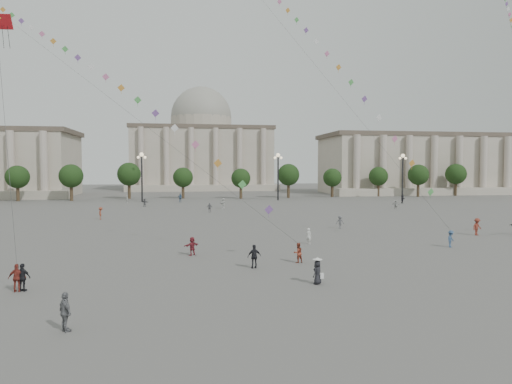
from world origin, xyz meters
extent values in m
plane|color=#4F4D4B|center=(0.00, 0.00, 0.00)|extent=(360.00, 360.00, 0.00)
cube|color=#A79F8C|center=(75.00, 95.00, 8.00)|extent=(80.00, 22.00, 16.00)
cube|color=brown|center=(75.00, 95.00, 16.60)|extent=(81.60, 22.44, 1.20)
cube|color=#A79F8C|center=(75.00, 82.00, 1.00)|extent=(84.00, 4.00, 2.00)
cube|color=#A79F8C|center=(0.00, 130.00, 10.00)|extent=(46.00, 30.00, 20.00)
cube|color=brown|center=(0.00, 130.00, 20.60)|extent=(46.92, 30.60, 1.20)
cube|color=#A79F8C|center=(0.00, 113.00, 1.00)|extent=(48.30, 4.00, 2.00)
cylinder|color=#A79F8C|center=(0.00, 130.00, 22.50)|extent=(21.00, 21.00, 5.00)
sphere|color=gray|center=(0.00, 130.00, 25.00)|extent=(21.00, 21.00, 21.00)
cylinder|color=#372B1B|center=(-42.00, 78.00, 1.76)|extent=(0.70, 0.70, 3.52)
sphere|color=#183213|center=(-42.00, 78.00, 5.44)|extent=(5.12, 5.12, 5.12)
cylinder|color=#372B1B|center=(-30.00, 78.00, 1.76)|extent=(0.70, 0.70, 3.52)
sphere|color=#183213|center=(-30.00, 78.00, 5.44)|extent=(5.12, 5.12, 5.12)
cylinder|color=#372B1B|center=(-18.00, 78.00, 1.76)|extent=(0.70, 0.70, 3.52)
sphere|color=#183213|center=(-18.00, 78.00, 5.44)|extent=(5.12, 5.12, 5.12)
cylinder|color=#372B1B|center=(-6.00, 78.00, 1.76)|extent=(0.70, 0.70, 3.52)
sphere|color=#183213|center=(-6.00, 78.00, 5.44)|extent=(5.12, 5.12, 5.12)
cylinder|color=#372B1B|center=(6.00, 78.00, 1.76)|extent=(0.70, 0.70, 3.52)
sphere|color=#183213|center=(6.00, 78.00, 5.44)|extent=(5.12, 5.12, 5.12)
cylinder|color=#372B1B|center=(18.00, 78.00, 1.76)|extent=(0.70, 0.70, 3.52)
sphere|color=#183213|center=(18.00, 78.00, 5.44)|extent=(5.12, 5.12, 5.12)
cylinder|color=#372B1B|center=(30.00, 78.00, 1.76)|extent=(0.70, 0.70, 3.52)
sphere|color=#183213|center=(30.00, 78.00, 5.44)|extent=(5.12, 5.12, 5.12)
cylinder|color=#372B1B|center=(42.00, 78.00, 1.76)|extent=(0.70, 0.70, 3.52)
sphere|color=#183213|center=(42.00, 78.00, 5.44)|extent=(5.12, 5.12, 5.12)
cylinder|color=#372B1B|center=(54.00, 78.00, 1.76)|extent=(0.70, 0.70, 3.52)
sphere|color=#183213|center=(54.00, 78.00, 5.44)|extent=(5.12, 5.12, 5.12)
cylinder|color=#372B1B|center=(66.00, 78.00, 1.76)|extent=(0.70, 0.70, 3.52)
sphere|color=#183213|center=(66.00, 78.00, 5.44)|extent=(5.12, 5.12, 5.12)
cylinder|color=#262628|center=(-15.00, 70.00, 5.00)|extent=(0.36, 0.36, 10.00)
sphere|color=#FFE5B2|center=(-15.00, 70.00, 10.20)|extent=(0.90, 0.90, 0.90)
sphere|color=#FFE5B2|center=(-15.70, 70.00, 9.60)|extent=(0.60, 0.60, 0.60)
sphere|color=#FFE5B2|center=(-14.30, 70.00, 9.60)|extent=(0.60, 0.60, 0.60)
cylinder|color=#262628|center=(15.00, 70.00, 5.00)|extent=(0.36, 0.36, 10.00)
sphere|color=#FFE5B2|center=(15.00, 70.00, 10.20)|extent=(0.90, 0.90, 0.90)
sphere|color=#FFE5B2|center=(14.30, 70.00, 9.60)|extent=(0.60, 0.60, 0.60)
sphere|color=#FFE5B2|center=(15.70, 70.00, 9.60)|extent=(0.60, 0.60, 0.60)
cylinder|color=#262628|center=(45.00, 70.00, 5.00)|extent=(0.36, 0.36, 10.00)
sphere|color=#FFE5B2|center=(45.00, 70.00, 10.20)|extent=(0.90, 0.90, 0.90)
sphere|color=#FFE5B2|center=(44.30, 70.00, 9.60)|extent=(0.60, 0.60, 0.60)
sphere|color=#FFE5B2|center=(45.70, 70.00, 9.60)|extent=(0.60, 0.60, 0.60)
imported|color=#36557A|center=(-6.84, 67.13, 0.94)|extent=(1.11, 0.48, 1.88)
imported|color=silver|center=(0.97, 50.63, 0.94)|extent=(1.39, 1.79, 1.89)
imported|color=#59595D|center=(12.63, 21.39, 0.78)|extent=(1.16, 0.93, 1.57)
imported|color=beige|center=(31.34, 45.23, 0.78)|extent=(1.51, 1.03, 1.56)
imported|color=maroon|center=(25.46, 13.83, 0.93)|extent=(1.36, 1.05, 1.86)
imported|color=black|center=(38.68, 57.32, 0.90)|extent=(1.59, 1.51, 1.79)
imported|color=#B3B3AF|center=(-17.88, 68.00, 0.74)|extent=(0.39, 0.56, 1.48)
imported|color=slate|center=(-13.34, 56.83, 0.80)|extent=(1.50, 1.20, 1.60)
imported|color=white|center=(5.91, 11.15, 0.77)|extent=(0.64, 0.67, 1.54)
imported|color=slate|center=(-1.85, 44.09, 0.79)|extent=(0.99, 0.60, 1.57)
imported|color=brown|center=(-17.64, 35.95, 0.88)|extent=(0.82, 1.22, 1.76)
imported|color=maroon|center=(-15.58, -2.69, 0.83)|extent=(1.00, 0.49, 1.66)
imported|color=black|center=(-15.29, -2.62, 0.83)|extent=(1.05, 0.68, 1.66)
imported|color=maroon|center=(-5.24, 7.08, 0.77)|extent=(1.43, 1.21, 1.55)
imported|color=slate|center=(-11.08, -10.00, 0.89)|extent=(0.97, 1.09, 1.77)
imported|color=black|center=(-0.85, 1.42, 0.86)|extent=(1.05, 0.52, 1.72)
imported|color=brown|center=(2.77, 2.83, 0.77)|extent=(0.88, 0.77, 1.54)
imported|color=#344F75|center=(18.32, 7.32, 0.78)|extent=(1.16, 1.08, 1.57)
imported|color=black|center=(2.38, -3.66, 0.75)|extent=(0.86, 0.85, 1.49)
cone|color=white|center=(2.38, -3.66, 1.62)|extent=(0.52, 0.52, 0.14)
cylinder|color=white|center=(2.38, -3.66, 1.56)|extent=(0.60, 0.60, 0.02)
cube|color=white|center=(2.63, -3.81, 0.55)|extent=(0.22, 0.10, 0.35)
cube|color=#2057B1|center=(-19.11, 5.76, 18.34)|extent=(0.36, 0.22, 0.34)
sphere|color=yellow|center=(-19.11, 5.72, 18.34)|extent=(0.20, 0.20, 0.20)
cylinder|color=#3F3F3F|center=(-17.52, 1.56, 9.85)|extent=(0.02, 0.02, 18.95)
cylinder|color=#3F3F3F|center=(-18.09, 25.70, 18.37)|extent=(0.02, 0.02, 70.51)
cube|color=#784D9A|center=(0.87, 4.91, 3.94)|extent=(0.76, 0.25, 0.76)
cube|color=#4EA950|center=(-1.03, 6.99, 5.90)|extent=(0.76, 0.25, 0.76)
cube|color=orange|center=(-2.92, 9.07, 7.71)|extent=(0.76, 0.25, 0.76)
cube|color=pink|center=(-4.82, 11.15, 9.42)|extent=(0.76, 0.25, 0.76)
cube|color=white|center=(-6.72, 13.23, 11.08)|extent=(0.76, 0.25, 0.76)
cube|color=#784D9A|center=(-8.61, 15.31, 12.68)|extent=(0.76, 0.25, 0.76)
cube|color=#4EA950|center=(-10.51, 17.38, 14.25)|extent=(0.76, 0.25, 0.76)
cube|color=orange|center=(-12.41, 19.46, 15.78)|extent=(0.76, 0.25, 0.76)
cube|color=pink|center=(-14.30, 21.54, 17.29)|extent=(0.76, 0.25, 0.76)
cube|color=white|center=(-16.20, 23.62, 18.77)|extent=(0.76, 0.25, 0.76)
cube|color=#784D9A|center=(-18.09, 25.70, 20.22)|extent=(0.76, 0.25, 0.76)
cube|color=#4EA950|center=(-19.99, 27.78, 21.66)|extent=(0.76, 0.25, 0.76)
cube|color=orange|center=(-21.89, 29.86, 23.08)|extent=(0.76, 0.25, 0.76)
cube|color=pink|center=(-23.78, 31.94, 24.48)|extent=(0.76, 0.25, 0.76)
cube|color=white|center=(-25.68, 34.02, 25.87)|extent=(0.76, 0.25, 0.76)
cube|color=#784D9A|center=(-27.58, 36.09, 27.25)|extent=(0.76, 0.25, 0.76)
cube|color=#4EA950|center=(-29.47, 38.17, 28.61)|extent=(0.76, 0.25, 0.76)
cube|color=orange|center=(-31.37, 40.25, 29.96)|extent=(0.76, 0.25, 0.76)
cylinder|color=#3F3F3F|center=(8.85, 36.32, 28.32)|extent=(0.02, 0.02, 81.26)
cube|color=#4EA950|center=(17.56, 9.64, 4.98)|extent=(0.76, 0.25, 0.76)
cube|color=orange|center=(16.80, 11.96, 7.77)|extent=(0.76, 0.25, 0.76)
cube|color=pink|center=(16.05, 14.28, 10.35)|extent=(0.76, 0.25, 0.76)
cube|color=white|center=(15.29, 16.60, 12.80)|extent=(0.76, 0.25, 0.76)
cube|color=#784D9A|center=(14.53, 18.92, 15.16)|extent=(0.76, 0.25, 0.76)
cube|color=#4EA950|center=(13.77, 21.24, 17.45)|extent=(0.76, 0.25, 0.76)
cube|color=orange|center=(13.01, 23.56, 19.68)|extent=(0.76, 0.25, 0.76)
cube|color=pink|center=(12.26, 25.88, 21.87)|extent=(0.76, 0.25, 0.76)
cube|color=white|center=(11.50, 28.20, 24.01)|extent=(0.76, 0.25, 0.76)
cube|color=#784D9A|center=(10.74, 30.52, 26.12)|extent=(0.76, 0.25, 0.76)
cube|color=#4EA950|center=(9.98, 32.84, 28.20)|extent=(0.76, 0.25, 0.76)
cube|color=orange|center=(9.23, 35.16, 30.25)|extent=(0.76, 0.25, 0.76)
cube|color=pink|center=(8.47, 37.48, 32.27)|extent=(0.76, 0.25, 0.76)
cube|color=orange|center=(46.94, 37.25, 31.36)|extent=(0.76, 0.25, 0.76)
cube|color=pink|center=(48.03, 39.07, 32.94)|extent=(0.76, 0.25, 0.76)
cube|color=white|center=(49.12, 40.90, 34.51)|extent=(0.76, 0.25, 0.76)
cube|color=#784D9A|center=(50.21, 42.72, 36.06)|extent=(0.76, 0.25, 0.76)
camera|label=1|loc=(-5.77, -30.98, 7.27)|focal=32.00mm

